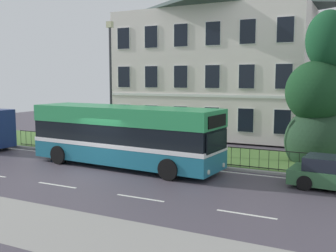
{
  "coord_description": "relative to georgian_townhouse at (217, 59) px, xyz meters",
  "views": [
    {
      "loc": [
        11.31,
        -14.06,
        4.36
      ],
      "look_at": [
        1.73,
        5.03,
        1.85
      ],
      "focal_mm": 42.38,
      "sensor_mm": 36.0,
      "label": 1
    }
  ],
  "objects": [
    {
      "name": "street_lamp_post",
      "position": [
        -3.07,
        -10.09,
        -1.51
      ],
      "size": [
        0.36,
        0.24,
        7.61
      ],
      "color": "#333338",
      "rests_on": "ground_plane"
    },
    {
      "name": "ground_plane",
      "position": [
        -0.71,
        -14.59,
        -5.95
      ],
      "size": [
        60.0,
        56.0,
        0.18
      ],
      "color": "#46404A"
    },
    {
      "name": "single_decker_bus",
      "position": [
        -0.13,
        -13.22,
        -4.34
      ],
      "size": [
        10.21,
        3.25,
        3.02
      ],
      "rotation": [
        0.0,
        0.0,
        -0.07
      ],
      "color": "#1E6A83",
      "rests_on": "ground_plane"
    },
    {
      "name": "iron_verge_railing",
      "position": [
        0.0,
        -11.26,
        -5.31
      ],
      "size": [
        18.78,
        0.04,
        0.97
      ],
      "color": "black",
      "rests_on": "ground_plane"
    },
    {
      "name": "evergreen_tree",
      "position": [
        8.39,
        -8.02,
        -2.94
      ],
      "size": [
        3.3,
        3.39,
        8.46
      ],
      "color": "#423328",
      "rests_on": "ground_plane"
    },
    {
      "name": "georgian_townhouse",
      "position": [
        0.0,
        0.0,
        0.0
      ],
      "size": [
        14.45,
        8.63,
        11.56
      ],
      "color": "silver",
      "rests_on": "ground_plane"
    }
  ]
}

